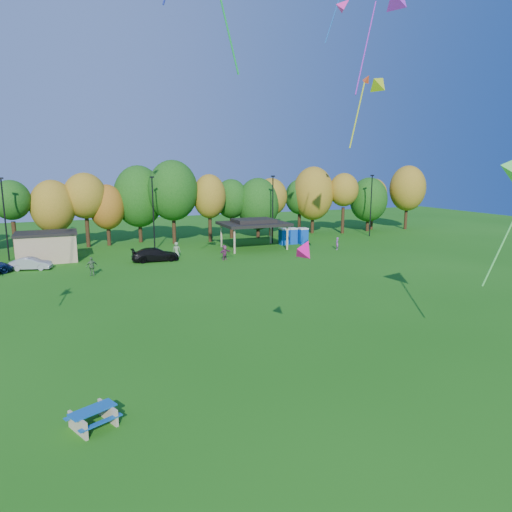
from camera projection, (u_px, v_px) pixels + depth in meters
name	position (u px, v px, depth m)	size (l,w,h in m)	color
ground	(278.00, 409.00, 19.36)	(160.00, 160.00, 0.00)	#19600F
tree_line	(122.00, 201.00, 59.14)	(93.57, 10.55, 11.15)	black
lamp_posts	(153.00, 211.00, 55.47)	(64.50, 0.25, 9.09)	black
utility_building	(47.00, 247.00, 49.77)	(6.30, 4.30, 3.25)	tan
pavilion	(254.00, 223.00, 57.57)	(8.20, 6.20, 3.77)	tan
porta_potties	(293.00, 236.00, 61.18)	(3.75, 1.75, 2.18)	#0E45B8
picnic_table	(93.00, 416.00, 17.99)	(2.20, 2.05, 0.76)	tan
car_b	(31.00, 264.00, 45.81)	(1.33, 3.82, 1.26)	#A9A8AE
car_d	(155.00, 254.00, 50.04)	(2.07, 5.09, 1.48)	black
far_person_0	(92.00, 266.00, 43.14)	(1.07, 0.45, 1.83)	#496E43
far_person_2	(225.00, 252.00, 50.70)	(1.56, 0.50, 1.68)	#863865
far_person_3	(176.00, 250.00, 51.93)	(0.88, 0.57, 1.80)	gray
far_person_4	(337.00, 244.00, 57.13)	(0.56, 0.37, 1.54)	#A852AF
kite_3	(345.00, 4.00, 37.88)	(1.82, 1.62, 1.49)	#EE278E
kite_6	(367.00, 79.00, 49.52)	(1.26, 1.46, 1.22)	red
kite_9	(379.00, 83.00, 32.53)	(3.28, 2.06, 5.51)	#BAD216
kite_11	(305.00, 248.00, 21.51)	(1.54, 1.39, 1.25)	#F90D82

